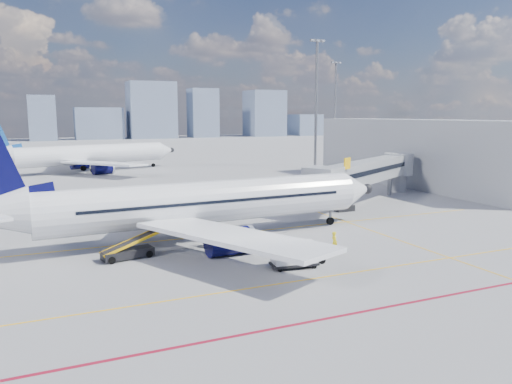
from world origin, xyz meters
TOP-DOWN VIEW (x-y plane):
  - ground at (0.00, 0.00)m, footprint 420.00×420.00m
  - apron_markings at (-0.58, -3.91)m, footprint 90.00×35.12m
  - jet_bridge at (23.51, 16.91)m, footprint 23.55×15.78m
  - terminal_block at (39.95, 26.00)m, footprint 10.00×42.00m
  - floodlight_mast_ne at (38.00, 55.00)m, footprint 3.20×0.61m
  - floodlight_mast_far at (65.00, 90.00)m, footprint 3.20×0.61m
  - distant_skyline at (-16.13, 190.00)m, footprint 241.56×15.93m
  - main_aircraft at (-2.60, 6.95)m, footprint 38.17×33.25m
  - second_aircraft at (-6.34, 64.52)m, footprint 37.29×31.92m
  - baggage_tug at (3.58, -2.57)m, footprint 2.36×1.85m
  - cargo_dolly at (1.95, -3.34)m, footprint 3.50×1.87m
  - belt_loader at (-8.42, 3.76)m, footprint 5.59×2.25m
  - ramp_worker at (6.39, -1.66)m, footprint 0.51×0.72m

SIDE VIEW (x-z plane):
  - ground at x=0.00m, z-range 0.00..0.00m
  - apron_markings at x=-0.58m, z-range 0.00..0.01m
  - belt_loader at x=-8.42m, z-range -0.54..1.70m
  - baggage_tug at x=3.58m, z-range -0.03..1.43m
  - ramp_worker at x=6.39m, z-range 0.00..1.85m
  - cargo_dolly at x=1.95m, z-range 0.09..1.92m
  - main_aircraft at x=-2.60m, z-range -2.34..8.79m
  - second_aircraft at x=-6.34m, z-range -2.33..8.78m
  - jet_bridge at x=23.51m, z-range 0.59..6.89m
  - terminal_block at x=39.95m, z-range 0.00..10.00m
  - distant_skyline at x=-16.13m, z-range -2.24..25.41m
  - floodlight_mast_ne at x=38.00m, z-range 0.86..26.31m
  - floodlight_mast_far at x=65.00m, z-range 0.86..26.31m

